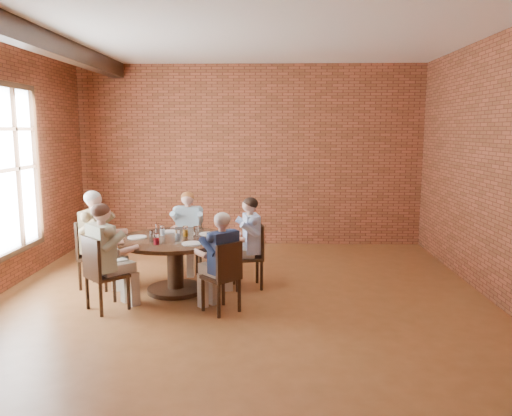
{
  "coord_description": "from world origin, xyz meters",
  "views": [
    {
      "loc": [
        0.39,
        -5.99,
        2.19
      ],
      "look_at": [
        0.19,
        1.0,
        1.09
      ],
      "focal_mm": 35.0,
      "sensor_mm": 36.0,
      "label": 1
    }
  ],
  "objects_px": {
    "chair_b": "(189,240)",
    "chair_e": "(224,274)",
    "diner_b": "(188,232)",
    "chair_c": "(92,251)",
    "chair_a": "(253,253)",
    "smartphone": "(211,241)",
    "diner_d": "(106,257)",
    "diner_e": "(221,263)",
    "diner_a": "(247,243)",
    "dining_table": "(175,254)",
    "diner_c": "(98,240)",
    "chair_d": "(100,271)"
  },
  "relations": [
    {
      "from": "chair_c",
      "to": "diner_c",
      "type": "relative_size",
      "value": 0.7
    },
    {
      "from": "diner_c",
      "to": "diner_d",
      "type": "xyz_separation_m",
      "value": [
        0.41,
        -0.87,
        -0.02
      ]
    },
    {
      "from": "diner_c",
      "to": "diner_d",
      "type": "height_order",
      "value": "diner_c"
    },
    {
      "from": "diner_a",
      "to": "diner_e",
      "type": "xyz_separation_m",
      "value": [
        -0.28,
        -0.95,
        -0.02
      ]
    },
    {
      "from": "diner_a",
      "to": "chair_b",
      "type": "relative_size",
      "value": 1.43
    },
    {
      "from": "chair_b",
      "to": "diner_d",
      "type": "xyz_separation_m",
      "value": [
        -0.72,
        -1.75,
        0.17
      ]
    },
    {
      "from": "chair_a",
      "to": "diner_c",
      "type": "distance_m",
      "value": 2.17
    },
    {
      "from": "chair_b",
      "to": "chair_e",
      "type": "height_order",
      "value": "chair_b"
    },
    {
      "from": "chair_d",
      "to": "diner_d",
      "type": "xyz_separation_m",
      "value": [
        0.06,
        0.06,
        0.15
      ]
    },
    {
      "from": "chair_a",
      "to": "diner_d",
      "type": "distance_m",
      "value": 1.99
    },
    {
      "from": "dining_table",
      "to": "diner_c",
      "type": "relative_size",
      "value": 1.14
    },
    {
      "from": "diner_d",
      "to": "dining_table",
      "type": "bearing_deg",
      "value": -90.0
    },
    {
      "from": "chair_b",
      "to": "diner_b",
      "type": "xyz_separation_m",
      "value": [
        -0.0,
        -0.07,
        0.14
      ]
    },
    {
      "from": "chair_a",
      "to": "chair_b",
      "type": "distance_m",
      "value": 1.32
    },
    {
      "from": "dining_table",
      "to": "chair_e",
      "type": "distance_m",
      "value": 1.08
    },
    {
      "from": "chair_b",
      "to": "diner_e",
      "type": "distance_m",
      "value": 1.91
    },
    {
      "from": "chair_a",
      "to": "dining_table",
      "type": "bearing_deg",
      "value": -90.0
    },
    {
      "from": "diner_b",
      "to": "chair_c",
      "type": "bearing_deg",
      "value": -145.83
    },
    {
      "from": "diner_b",
      "to": "diner_d",
      "type": "height_order",
      "value": "diner_d"
    },
    {
      "from": "dining_table",
      "to": "diner_b",
      "type": "xyz_separation_m",
      "value": [
        0.02,
        0.97,
        0.09
      ]
    },
    {
      "from": "diner_d",
      "to": "smartphone",
      "type": "xyz_separation_m",
      "value": [
        1.22,
        0.48,
        0.09
      ]
    },
    {
      "from": "diner_b",
      "to": "chair_e",
      "type": "xyz_separation_m",
      "value": [
        0.73,
        -1.76,
        -0.14
      ]
    },
    {
      "from": "diner_b",
      "to": "chair_d",
      "type": "height_order",
      "value": "diner_b"
    },
    {
      "from": "diner_b",
      "to": "diner_e",
      "type": "distance_m",
      "value": 1.84
    },
    {
      "from": "dining_table",
      "to": "chair_d",
      "type": "xyz_separation_m",
      "value": [
        -0.76,
        -0.76,
        -0.02
      ]
    },
    {
      "from": "diner_e",
      "to": "smartphone",
      "type": "xyz_separation_m",
      "value": [
        -0.18,
        0.52,
        0.14
      ]
    },
    {
      "from": "chair_a",
      "to": "diner_e",
      "type": "relative_size",
      "value": 0.74
    },
    {
      "from": "diner_b",
      "to": "chair_d",
      "type": "relative_size",
      "value": 1.34
    },
    {
      "from": "dining_table",
      "to": "chair_d",
      "type": "relative_size",
      "value": 1.66
    },
    {
      "from": "chair_a",
      "to": "chair_e",
      "type": "relative_size",
      "value": 1.03
    },
    {
      "from": "diner_d",
      "to": "chair_e",
      "type": "height_order",
      "value": "diner_d"
    },
    {
      "from": "diner_a",
      "to": "diner_e",
      "type": "relative_size",
      "value": 1.04
    },
    {
      "from": "chair_e",
      "to": "diner_e",
      "type": "xyz_separation_m",
      "value": [
        -0.05,
        0.05,
        0.13
      ]
    },
    {
      "from": "chair_d",
      "to": "chair_b",
      "type": "bearing_deg",
      "value": -68.4
    },
    {
      "from": "chair_a",
      "to": "chair_c",
      "type": "height_order",
      "value": "chair_c"
    },
    {
      "from": "chair_d",
      "to": "diner_e",
      "type": "bearing_deg",
      "value": -133.99
    },
    {
      "from": "dining_table",
      "to": "chair_b",
      "type": "relative_size",
      "value": 1.73
    },
    {
      "from": "diner_d",
      "to": "diner_a",
      "type": "bearing_deg",
      "value": -106.46
    },
    {
      "from": "diner_a",
      "to": "chair_c",
      "type": "bearing_deg",
      "value": -101.41
    },
    {
      "from": "chair_d",
      "to": "diner_d",
      "type": "bearing_deg",
      "value": -90.0
    },
    {
      "from": "diner_e",
      "to": "diner_c",
      "type": "bearing_deg",
      "value": -70.02
    },
    {
      "from": "smartphone",
      "to": "chair_e",
      "type": "bearing_deg",
      "value": -91.39
    },
    {
      "from": "diner_a",
      "to": "diner_e",
      "type": "bearing_deg",
      "value": -28.59
    },
    {
      "from": "diner_a",
      "to": "chair_d",
      "type": "height_order",
      "value": "diner_a"
    },
    {
      "from": "diner_a",
      "to": "diner_b",
      "type": "xyz_separation_m",
      "value": [
        -0.96,
        0.76,
        -0.01
      ]
    },
    {
      "from": "chair_b",
      "to": "chair_c",
      "type": "height_order",
      "value": "chair_c"
    },
    {
      "from": "diner_c",
      "to": "smartphone",
      "type": "distance_m",
      "value": 1.67
    },
    {
      "from": "chair_c",
      "to": "chair_a",
      "type": "bearing_deg",
      "value": -80.22
    },
    {
      "from": "diner_a",
      "to": "diner_d",
      "type": "xyz_separation_m",
      "value": [
        -1.68,
        -0.91,
        0.02
      ]
    },
    {
      "from": "chair_a",
      "to": "chair_d",
      "type": "xyz_separation_m",
      "value": [
        -1.81,
        -0.99,
        0.01
      ]
    }
  ]
}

